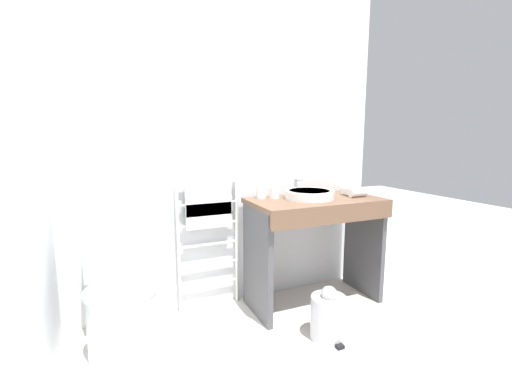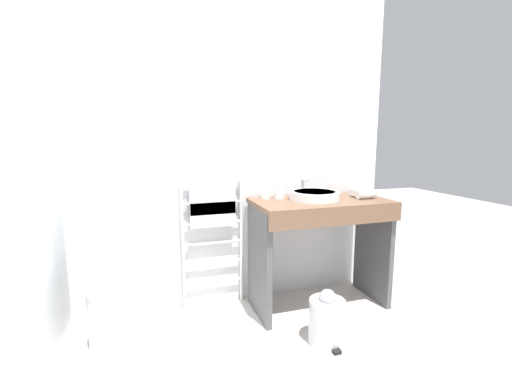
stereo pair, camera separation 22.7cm
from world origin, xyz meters
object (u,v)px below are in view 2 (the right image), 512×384
toilet (123,296)px  cup_near_wall (265,193)px  cup_near_edge (279,193)px  hair_dryer (365,194)px  sink_basin (314,195)px  trash_bin (327,320)px  towel_radiator (213,215)px

toilet → cup_near_wall: (1.04, 0.23, 0.58)m
cup_near_edge → hair_dryer: cup_near_edge is taller
sink_basin → cup_near_wall: 0.37m
toilet → sink_basin: (1.38, 0.09, 0.57)m
sink_basin → cup_near_edge: (-0.24, 0.12, 0.01)m
hair_dryer → trash_bin: bearing=-142.0°
cup_near_wall → sink_basin: bearing=-23.8°
toilet → towel_radiator: size_ratio=0.74×
toilet → sink_basin: sink_basin is taller
towel_radiator → trash_bin: size_ratio=2.85×
towel_radiator → trash_bin: bearing=-49.7°
toilet → hair_dryer: 1.86m
towel_radiator → cup_near_wall: bearing=-9.8°
toilet → cup_near_wall: size_ratio=8.50×
cup_near_wall → toilet: bearing=-167.3°
towel_radiator → sink_basin: bearing=-16.5°
cup_near_edge → trash_bin: (0.10, -0.61, -0.73)m
sink_basin → trash_bin: (-0.14, -0.49, -0.72)m
hair_dryer → towel_radiator: bearing=165.7°
hair_dryer → trash_bin: (-0.53, -0.42, -0.73)m
trash_bin → sink_basin: bearing=74.0°
toilet → sink_basin: size_ratio=1.99×
cup_near_wall → towel_radiator: bearing=170.2°
towel_radiator → sink_basin: (0.74, -0.22, 0.15)m
cup_near_wall → trash_bin: cup_near_wall is taller
towel_radiator → trash_bin: (0.60, -0.70, -0.58)m
toilet → hair_dryer: size_ratio=4.07×
hair_dryer → cup_near_wall: bearing=163.3°
toilet → trash_bin: 1.31m
towel_radiator → trash_bin: 1.09m
toilet → trash_bin: (1.24, -0.40, -0.16)m
hair_dryer → trash_bin: hair_dryer is taller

